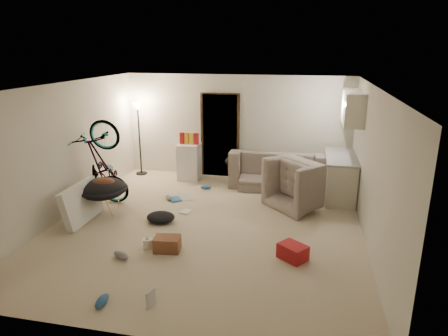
% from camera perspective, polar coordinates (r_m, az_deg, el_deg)
% --- Properties ---
extents(floor, '(5.50, 6.00, 0.02)m').
position_cam_1_polar(floor, '(7.36, -2.50, -8.23)').
color(floor, beige).
rests_on(floor, ground).
extents(ceiling, '(5.50, 6.00, 0.02)m').
position_cam_1_polar(ceiling, '(6.69, -2.78, 11.71)').
color(ceiling, white).
rests_on(ceiling, wall_back).
extents(wall_back, '(5.50, 0.02, 2.50)m').
position_cam_1_polar(wall_back, '(9.79, 1.81, 5.89)').
color(wall_back, beige).
rests_on(wall_back, floor).
extents(wall_front, '(5.50, 0.02, 2.50)m').
position_cam_1_polar(wall_front, '(4.26, -12.98, -9.45)').
color(wall_front, beige).
rests_on(wall_front, floor).
extents(wall_left, '(0.02, 6.00, 2.50)m').
position_cam_1_polar(wall_left, '(8.05, -22.02, 2.27)').
color(wall_left, beige).
rests_on(wall_left, floor).
extents(wall_right, '(0.02, 6.00, 2.50)m').
position_cam_1_polar(wall_right, '(6.79, 20.53, -0.11)').
color(wall_right, beige).
rests_on(wall_right, floor).
extents(doorway, '(0.85, 0.10, 2.04)m').
position_cam_1_polar(doorway, '(9.87, -0.53, 4.63)').
color(doorway, black).
rests_on(doorway, floor).
extents(door_trim, '(0.97, 0.04, 2.10)m').
position_cam_1_polar(door_trim, '(9.84, -0.57, 4.59)').
color(door_trim, '#332212').
rests_on(door_trim, floor).
extents(floor_lamp, '(0.28, 0.28, 1.81)m').
position_cam_1_polar(floor_lamp, '(10.14, -12.11, 6.24)').
color(floor_lamp, black).
rests_on(floor_lamp, floor).
extents(kitchen_counter, '(0.60, 1.50, 0.88)m').
position_cam_1_polar(kitchen_counter, '(8.89, 16.17, -1.31)').
color(kitchen_counter, beige).
rests_on(kitchen_counter, floor).
extents(counter_top, '(0.64, 1.54, 0.04)m').
position_cam_1_polar(counter_top, '(8.76, 16.41, 1.55)').
color(counter_top, gray).
rests_on(counter_top, kitchen_counter).
extents(kitchen_uppers, '(0.38, 1.40, 0.65)m').
position_cam_1_polar(kitchen_uppers, '(8.57, 17.87, 8.28)').
color(kitchen_uppers, beige).
rests_on(kitchen_uppers, wall_right).
extents(sofa, '(2.18, 0.90, 0.63)m').
position_cam_1_polar(sofa, '(9.35, 7.59, -0.69)').
color(sofa, '#353D36').
rests_on(sofa, floor).
extents(armchair, '(1.48, 1.48, 0.73)m').
position_cam_1_polar(armchair, '(8.31, 11.63, -2.79)').
color(armchair, '#353D36').
rests_on(armchair, floor).
extents(bicycle, '(1.84, 0.84, 1.05)m').
position_cam_1_polar(bicycle, '(8.49, -16.78, -1.93)').
color(bicycle, black).
rests_on(bicycle, floor).
extents(book_asset, '(0.28, 0.24, 0.02)m').
position_cam_1_polar(book_asset, '(5.30, -11.01, -19.25)').
color(book_asset, '#A7191B').
rests_on(book_asset, floor).
extents(mini_fridge, '(0.53, 0.53, 0.87)m').
position_cam_1_polar(mini_fridge, '(9.79, -4.97, 0.94)').
color(mini_fridge, white).
rests_on(mini_fridge, floor).
extents(snack_box_0, '(0.10, 0.07, 0.30)m').
position_cam_1_polar(snack_box_0, '(9.70, -6.02, 4.20)').
color(snack_box_0, '#A7191B').
rests_on(snack_box_0, mini_fridge).
extents(snack_box_1, '(0.11, 0.09, 0.30)m').
position_cam_1_polar(snack_box_1, '(9.66, -5.34, 4.17)').
color(snack_box_1, orange).
rests_on(snack_box_1, mini_fridge).
extents(snack_box_2, '(0.10, 0.07, 0.30)m').
position_cam_1_polar(snack_box_2, '(9.63, -4.66, 4.14)').
color(snack_box_2, gold).
rests_on(snack_box_2, mini_fridge).
extents(snack_box_3, '(0.11, 0.09, 0.30)m').
position_cam_1_polar(snack_box_3, '(9.60, -3.97, 4.11)').
color(snack_box_3, '#A7191B').
rests_on(snack_box_3, mini_fridge).
extents(saucer_chair, '(0.97, 0.97, 0.69)m').
position_cam_1_polar(saucer_chair, '(8.07, -16.94, -3.45)').
color(saucer_chair, silver).
rests_on(saucer_chair, floor).
extents(hoodie, '(0.57, 0.52, 0.22)m').
position_cam_1_polar(hoodie, '(7.95, -16.85, -2.20)').
color(hoodie, '#482718').
rests_on(hoodie, saucer_chair).
extents(sofa_drape, '(0.66, 0.58, 0.28)m').
position_cam_1_polar(sofa_drape, '(9.39, 1.86, 0.97)').
color(sofa_drape, black).
rests_on(sofa_drape, sofa).
extents(tv_box, '(0.28, 1.08, 0.73)m').
position_cam_1_polar(tv_box, '(7.83, -19.69, -4.74)').
color(tv_box, silver).
rests_on(tv_box, floor).
extents(drink_case_a, '(0.44, 0.34, 0.23)m').
position_cam_1_polar(drink_case_a, '(6.51, -8.11, -10.67)').
color(drink_case_a, brown).
rests_on(drink_case_a, floor).
extents(drink_case_b, '(0.51, 0.49, 0.24)m').
position_cam_1_polar(drink_case_b, '(6.30, 9.80, -11.73)').
color(drink_case_b, '#A7191B').
rests_on(drink_case_b, floor).
extents(juicer, '(0.15, 0.15, 0.21)m').
position_cam_1_polar(juicer, '(6.66, -10.89, -10.43)').
color(juicer, white).
rests_on(juicer, floor).
extents(newspaper, '(0.67, 0.70, 0.01)m').
position_cam_1_polar(newspaper, '(8.72, -6.23, -4.11)').
color(newspaper, '#B0ADA3').
rests_on(newspaper, floor).
extents(book_blue, '(0.35, 0.37, 0.03)m').
position_cam_1_polar(book_blue, '(8.57, -7.02, -4.45)').
color(book_blue, '#285692').
rests_on(book_blue, floor).
extents(book_white, '(0.22, 0.26, 0.02)m').
position_cam_1_polar(book_white, '(7.93, -5.48, -6.22)').
color(book_white, silver).
rests_on(book_white, floor).
extents(shoe_0, '(0.26, 0.15, 0.09)m').
position_cam_1_polar(shoe_0, '(9.12, -2.60, -2.79)').
color(shoe_0, '#285692').
rests_on(shoe_0, floor).
extents(shoe_1, '(0.25, 0.28, 0.10)m').
position_cam_1_polar(shoe_1, '(8.58, -7.87, -4.21)').
color(shoe_1, slate).
rests_on(shoe_1, floor).
extents(shoe_2, '(0.13, 0.30, 0.11)m').
position_cam_1_polar(shoe_2, '(5.50, -17.04, -17.70)').
color(shoe_2, '#285692').
rests_on(shoe_2, floor).
extents(shoe_3, '(0.32, 0.23, 0.11)m').
position_cam_1_polar(shoe_3, '(6.45, -14.51, -11.95)').
color(shoe_3, slate).
rests_on(shoe_3, floor).
extents(shoe_4, '(0.26, 0.21, 0.09)m').
position_cam_1_polar(shoe_4, '(6.56, 10.27, -11.28)').
color(shoe_4, white).
rests_on(shoe_4, floor).
extents(clothes_lump_a, '(0.55, 0.48, 0.17)m').
position_cam_1_polar(clothes_lump_a, '(7.56, -9.02, -6.94)').
color(clothes_lump_a, black).
rests_on(clothes_lump_a, floor).
extents(clothes_lump_b, '(0.54, 0.51, 0.14)m').
position_cam_1_polar(clothes_lump_b, '(9.46, 3.84, -1.95)').
color(clothes_lump_b, black).
rests_on(clothes_lump_b, floor).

